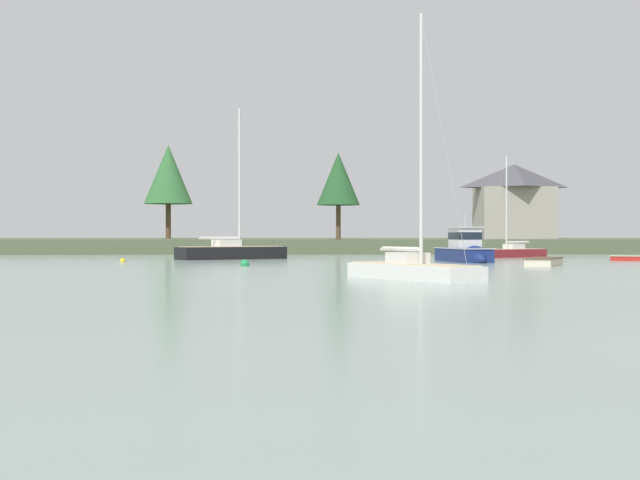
{
  "coord_description": "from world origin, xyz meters",
  "views": [
    {
      "loc": [
        -8.22,
        -13.91,
        1.72
      ],
      "look_at": [
        -5.63,
        37.29,
        1.45
      ],
      "focal_mm": 52.68,
      "sensor_mm": 36.0,
      "label": 1
    }
  ],
  "objects_px": {
    "sailboat_white": "(412,273)",
    "dinghy_cream": "(544,263)",
    "dinghy_red": "(629,259)",
    "sailboat_black": "(231,256)",
    "sailboat_maroon": "(511,255)",
    "cruiser_navy": "(466,254)",
    "mooring_buoy_yellow": "(123,261)",
    "mooring_buoy_green": "(245,264)"
  },
  "relations": [
    {
      "from": "sailboat_white",
      "to": "dinghy_cream",
      "type": "distance_m",
      "value": 18.6
    },
    {
      "from": "mooring_buoy_green",
      "to": "cruiser_navy",
      "type": "bearing_deg",
      "value": 25.7
    },
    {
      "from": "dinghy_cream",
      "to": "sailboat_maroon",
      "type": "relative_size",
      "value": 0.5
    },
    {
      "from": "sailboat_maroon",
      "to": "mooring_buoy_yellow",
      "type": "bearing_deg",
      "value": -158.75
    },
    {
      "from": "cruiser_navy",
      "to": "dinghy_red",
      "type": "bearing_deg",
      "value": 11.22
    },
    {
      "from": "sailboat_maroon",
      "to": "mooring_buoy_green",
      "type": "height_order",
      "value": "sailboat_maroon"
    },
    {
      "from": "sailboat_black",
      "to": "sailboat_white",
      "type": "bearing_deg",
      "value": -74.83
    },
    {
      "from": "sailboat_white",
      "to": "cruiser_navy",
      "type": "distance_m",
      "value": 24.23
    },
    {
      "from": "sailboat_black",
      "to": "mooring_buoy_green",
      "type": "height_order",
      "value": "sailboat_black"
    },
    {
      "from": "sailboat_white",
      "to": "sailboat_maroon",
      "type": "bearing_deg",
      "value": 69.83
    },
    {
      "from": "dinghy_red",
      "to": "sailboat_maroon",
      "type": "bearing_deg",
      "value": 118.82
    },
    {
      "from": "mooring_buoy_green",
      "to": "sailboat_white",
      "type": "bearing_deg",
      "value": -66.97
    },
    {
      "from": "sailboat_black",
      "to": "cruiser_navy",
      "type": "relative_size",
      "value": 1.55
    },
    {
      "from": "dinghy_cream",
      "to": "mooring_buoy_yellow",
      "type": "bearing_deg",
      "value": 160.73
    },
    {
      "from": "sailboat_black",
      "to": "sailboat_white",
      "type": "relative_size",
      "value": 1.07
    },
    {
      "from": "dinghy_cream",
      "to": "sailboat_maroon",
      "type": "distance_m",
      "value": 19.88
    },
    {
      "from": "sailboat_white",
      "to": "mooring_buoy_yellow",
      "type": "distance_m",
      "value": 28.77
    },
    {
      "from": "sailboat_white",
      "to": "sailboat_black",
      "type": "bearing_deg",
      "value": 105.17
    },
    {
      "from": "sailboat_black",
      "to": "mooring_buoy_yellow",
      "type": "height_order",
      "value": "sailboat_black"
    },
    {
      "from": "sailboat_white",
      "to": "dinghy_red",
      "type": "height_order",
      "value": "sailboat_white"
    },
    {
      "from": "cruiser_navy",
      "to": "dinghy_red",
      "type": "height_order",
      "value": "cruiser_navy"
    },
    {
      "from": "dinghy_cream",
      "to": "sailboat_black",
      "type": "bearing_deg",
      "value": 140.2
    },
    {
      "from": "sailboat_white",
      "to": "dinghy_cream",
      "type": "relative_size",
      "value": 2.59
    },
    {
      "from": "mooring_buoy_green",
      "to": "dinghy_cream",
      "type": "bearing_deg",
      "value": -2.34
    },
    {
      "from": "dinghy_cream",
      "to": "mooring_buoy_yellow",
      "type": "height_order",
      "value": "dinghy_cream"
    },
    {
      "from": "sailboat_white",
      "to": "dinghy_red",
      "type": "relative_size",
      "value": 3.91
    },
    {
      "from": "dinghy_red",
      "to": "sailboat_white",
      "type": "bearing_deg",
      "value": -125.93
    },
    {
      "from": "sailboat_maroon",
      "to": "dinghy_red",
      "type": "xyz_separation_m",
      "value": [
        5.46,
        -9.93,
        -0.07
      ]
    },
    {
      "from": "cruiser_navy",
      "to": "dinghy_red",
      "type": "relative_size",
      "value": 2.71
    },
    {
      "from": "sailboat_white",
      "to": "mooring_buoy_yellow",
      "type": "height_order",
      "value": "sailboat_white"
    },
    {
      "from": "sailboat_white",
      "to": "dinghy_red",
      "type": "distance_m",
      "value": 31.48
    },
    {
      "from": "sailboat_maroon",
      "to": "mooring_buoy_green",
      "type": "relative_size",
      "value": 14.66
    },
    {
      "from": "dinghy_red",
      "to": "mooring_buoy_green",
      "type": "height_order",
      "value": "mooring_buoy_green"
    },
    {
      "from": "sailboat_white",
      "to": "dinghy_cream",
      "type": "height_order",
      "value": "sailboat_white"
    },
    {
      "from": "sailboat_black",
      "to": "dinghy_red",
      "type": "xyz_separation_m",
      "value": [
        26.87,
        -5.49,
        -0.13
      ]
    },
    {
      "from": "dinghy_red",
      "to": "mooring_buoy_yellow",
      "type": "height_order",
      "value": "dinghy_red"
    },
    {
      "from": "sailboat_maroon",
      "to": "mooring_buoy_green",
      "type": "distance_m",
      "value": 27.55
    },
    {
      "from": "mooring_buoy_yellow",
      "to": "sailboat_black",
      "type": "bearing_deg",
      "value": 44.13
    },
    {
      "from": "dinghy_cream",
      "to": "sailboat_maroon",
      "type": "height_order",
      "value": "sailboat_maroon"
    },
    {
      "from": "sailboat_white",
      "to": "sailboat_maroon",
      "type": "distance_m",
      "value": 37.73
    },
    {
      "from": "dinghy_red",
      "to": "mooring_buoy_yellow",
      "type": "distance_m",
      "value": 33.57
    },
    {
      "from": "sailboat_maroon",
      "to": "sailboat_white",
      "type": "bearing_deg",
      "value": -110.17
    }
  ]
}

